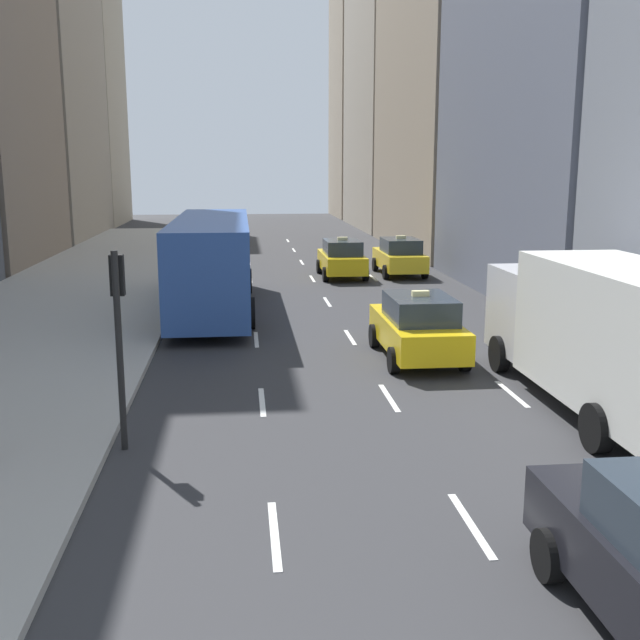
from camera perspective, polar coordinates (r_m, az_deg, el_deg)
The scene contains 8 objects.
sidewalk_left at distance 29.71m, azimuth -18.41°, elevation 1.44°, with size 8.00×66.00×0.15m, color #ADAAA3.
lane_markings at distance 25.28m, azimuth 1.33°, elevation 0.19°, with size 5.72×56.00×0.01m.
taxi_lead at distance 19.85m, azimuth 7.46°, elevation -0.50°, with size 2.02×4.40×1.87m.
taxi_second at distance 35.41m, azimuth 6.09°, elevation 4.84°, with size 2.02×4.40×1.87m.
taxi_third at distance 34.50m, azimuth 1.67°, elevation 4.73°, with size 2.02×4.40×1.87m.
city_bus at distance 26.58m, azimuth -8.22°, elevation 4.52°, with size 2.80×11.61×3.25m.
box_truck at distance 16.35m, azimuth 20.95°, elevation -0.82°, with size 2.58×8.40×3.15m.
traffic_light_pole at distance 13.60m, azimuth -15.10°, elevation 0.18°, with size 0.24×0.42×3.60m.
Camera 1 is at (-0.57, -1.58, 5.01)m, focal length 42.00 mm.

